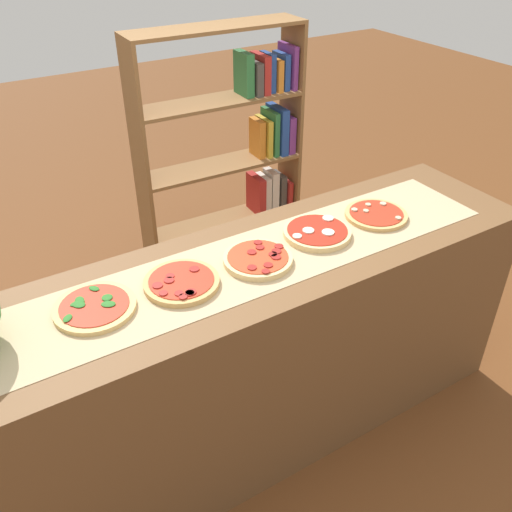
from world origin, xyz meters
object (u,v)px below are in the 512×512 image
Objects in this scene: pizza_pepperoni_1 at (181,282)px; bookshelf at (243,165)px; pizza_spinach_0 at (94,307)px; pizza_mushroom_4 at (376,214)px; pizza_pepperoni_2 at (258,259)px; pizza_mozzarella_3 at (317,232)px.

bookshelf is at bearing 51.25° from pizza_pepperoni_1.
pizza_spinach_0 is at bearing 174.72° from pizza_pepperoni_1.
pizza_pepperoni_2 is at bearing -177.33° from pizza_mushroom_4.
bookshelf is at bearing 62.12° from pizza_pepperoni_2.
pizza_pepperoni_2 reaches higher than pizza_pepperoni_1.
pizza_pepperoni_2 reaches higher than pizza_mushroom_4.
pizza_pepperoni_1 is (0.29, -0.03, 0.00)m from pizza_spinach_0.
pizza_pepperoni_1 is at bearing -178.08° from pizza_mozzarella_3.
pizza_pepperoni_1 is 0.86m from pizza_mushroom_4.
pizza_pepperoni_2 is (0.57, -0.04, 0.00)m from pizza_spinach_0.
pizza_pepperoni_2 reaches higher than pizza_spinach_0.
bookshelf reaches higher than pizza_mozzarella_3.
pizza_mushroom_4 is (0.86, 0.01, -0.00)m from pizza_pepperoni_1.
bookshelf is at bearing 42.46° from pizza_spinach_0.
pizza_mushroom_4 is at bearing 2.67° from pizza_pepperoni_2.
pizza_pepperoni_1 is 1.03× the size of pizza_pepperoni_2.
pizza_spinach_0 is at bearing 179.52° from pizza_mozzarella_3.
pizza_mozzarella_3 is at bearing 7.28° from pizza_pepperoni_2.
pizza_spinach_0 is 1.58m from bookshelf.
pizza_pepperoni_2 is 1.27m from bookshelf.
pizza_mozzarella_3 is (0.57, 0.02, 0.00)m from pizza_pepperoni_1.
pizza_pepperoni_2 is 0.29m from pizza_mozzarella_3.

